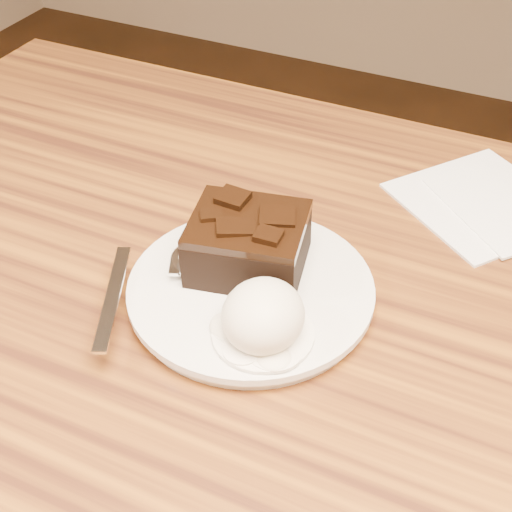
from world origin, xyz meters
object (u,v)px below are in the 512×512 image
at_px(napkin, 483,201).
at_px(ice_cream_scoop, 263,316).
at_px(spoon, 189,261).
at_px(plate, 251,293).
at_px(brownie, 248,246).

bearing_deg(napkin, ice_cream_scoop, -112.74).
relative_size(spoon, napkin, 1.25).
bearing_deg(napkin, plate, -123.50).
xyz_separation_m(ice_cream_scoop, spoon, (-0.09, 0.05, -0.02)).
height_order(ice_cream_scoop, napkin, ice_cream_scoop).
bearing_deg(plate, napkin, 56.50).
distance_m(plate, spoon, 0.06).
distance_m(plate, brownie, 0.04).
bearing_deg(plate, brownie, 120.70).
bearing_deg(ice_cream_scoop, spoon, 152.19).
bearing_deg(spoon, brownie, 0.08).
distance_m(ice_cream_scoop, napkin, 0.29).
distance_m(ice_cream_scoop, spoon, 0.10).
bearing_deg(plate, ice_cream_scoop, -55.32).
relative_size(plate, spoon, 1.14).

